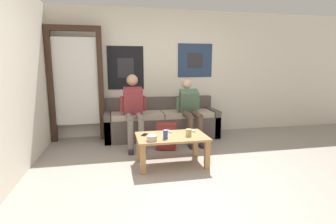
{
  "coord_description": "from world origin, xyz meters",
  "views": [
    {
      "loc": [
        -0.85,
        -3.02,
        1.43
      ],
      "look_at": [
        0.02,
        1.1,
        0.68
      ],
      "focal_mm": 28.0,
      "sensor_mm": 36.0,
      "label": 1
    }
  ],
  "objects_px": {
    "backpack": "(166,137)",
    "cell_phone": "(145,135)",
    "person_seated_adult": "(134,107)",
    "coffee_table": "(172,141)",
    "pillar_candle": "(189,133)",
    "drink_can_blue": "(165,134)",
    "game_controller_near_right": "(192,131)",
    "ceramic_bowl": "(152,138)",
    "couch": "(162,123)",
    "person_seated_teen": "(190,107)",
    "game_controller_near_left": "(169,131)"
  },
  "relations": [
    {
      "from": "coffee_table",
      "to": "ceramic_bowl",
      "type": "xyz_separation_m",
      "value": [
        -0.32,
        -0.2,
        0.12
      ]
    },
    {
      "from": "cell_phone",
      "to": "couch",
      "type": "bearing_deg",
      "value": 69.77
    },
    {
      "from": "cell_phone",
      "to": "ceramic_bowl",
      "type": "bearing_deg",
      "value": -78.32
    },
    {
      "from": "backpack",
      "to": "cell_phone",
      "type": "xyz_separation_m",
      "value": [
        -0.44,
        -0.6,
        0.22
      ]
    },
    {
      "from": "game_controller_near_right",
      "to": "pillar_candle",
      "type": "bearing_deg",
      "value": -115.55
    },
    {
      "from": "person_seated_teen",
      "to": "game_controller_near_left",
      "type": "relative_size",
      "value": 7.99
    },
    {
      "from": "person_seated_adult",
      "to": "drink_can_blue",
      "type": "relative_size",
      "value": 10.25
    },
    {
      "from": "couch",
      "to": "pillar_candle",
      "type": "relative_size",
      "value": 19.51
    },
    {
      "from": "coffee_table",
      "to": "person_seated_teen",
      "type": "height_order",
      "value": "person_seated_teen"
    },
    {
      "from": "coffee_table",
      "to": "ceramic_bowl",
      "type": "bearing_deg",
      "value": -148.27
    },
    {
      "from": "cell_phone",
      "to": "person_seated_teen",
      "type": "bearing_deg",
      "value": 45.96
    },
    {
      "from": "coffee_table",
      "to": "drink_can_blue",
      "type": "relative_size",
      "value": 8.13
    },
    {
      "from": "pillar_candle",
      "to": "cell_phone",
      "type": "bearing_deg",
      "value": 163.44
    },
    {
      "from": "backpack",
      "to": "pillar_candle",
      "type": "relative_size",
      "value": 3.95
    },
    {
      "from": "pillar_candle",
      "to": "game_controller_near_right",
      "type": "xyz_separation_m",
      "value": [
        0.12,
        0.25,
        -0.04
      ]
    },
    {
      "from": "ceramic_bowl",
      "to": "drink_can_blue",
      "type": "xyz_separation_m",
      "value": [
        0.2,
        0.05,
        0.02
      ]
    },
    {
      "from": "couch",
      "to": "ceramic_bowl",
      "type": "distance_m",
      "value": 1.74
    },
    {
      "from": "couch",
      "to": "ceramic_bowl",
      "type": "height_order",
      "value": "couch"
    },
    {
      "from": "ceramic_bowl",
      "to": "cell_phone",
      "type": "xyz_separation_m",
      "value": [
        -0.06,
        0.3,
        -0.04
      ]
    },
    {
      "from": "person_seated_adult",
      "to": "ceramic_bowl",
      "type": "height_order",
      "value": "person_seated_adult"
    },
    {
      "from": "game_controller_near_left",
      "to": "person_seated_teen",
      "type": "bearing_deg",
      "value": 57.02
    },
    {
      "from": "coffee_table",
      "to": "backpack",
      "type": "xyz_separation_m",
      "value": [
        0.06,
        0.7,
        -0.14
      ]
    },
    {
      "from": "game_controller_near_right",
      "to": "coffee_table",
      "type": "bearing_deg",
      "value": -153.45
    },
    {
      "from": "person_seated_adult",
      "to": "backpack",
      "type": "xyz_separation_m",
      "value": [
        0.52,
        -0.39,
        -0.48
      ]
    },
    {
      "from": "person_seated_teen",
      "to": "drink_can_blue",
      "type": "relative_size",
      "value": 9.53
    },
    {
      "from": "couch",
      "to": "person_seated_teen",
      "type": "xyz_separation_m",
      "value": [
        0.48,
        -0.35,
        0.36
      ]
    },
    {
      "from": "person_seated_adult",
      "to": "game_controller_near_left",
      "type": "relative_size",
      "value": 8.59
    },
    {
      "from": "drink_can_blue",
      "to": "couch",
      "type": "bearing_deg",
      "value": 81.46
    },
    {
      "from": "couch",
      "to": "coffee_table",
      "type": "relative_size",
      "value": 2.21
    },
    {
      "from": "game_controller_near_right",
      "to": "game_controller_near_left",
      "type": "bearing_deg",
      "value": 175.85
    },
    {
      "from": "drink_can_blue",
      "to": "person_seated_adult",
      "type": "bearing_deg",
      "value": 105.35
    },
    {
      "from": "game_controller_near_left",
      "to": "game_controller_near_right",
      "type": "xyz_separation_m",
      "value": [
        0.35,
        -0.03,
        0.0
      ]
    },
    {
      "from": "pillar_candle",
      "to": "game_controller_near_right",
      "type": "height_order",
      "value": "pillar_candle"
    },
    {
      "from": "coffee_table",
      "to": "pillar_candle",
      "type": "height_order",
      "value": "pillar_candle"
    },
    {
      "from": "coffee_table",
      "to": "pillar_candle",
      "type": "bearing_deg",
      "value": -17.44
    },
    {
      "from": "backpack",
      "to": "cell_phone",
      "type": "relative_size",
      "value": 2.99
    },
    {
      "from": "person_seated_teen",
      "to": "ceramic_bowl",
      "type": "height_order",
      "value": "person_seated_teen"
    },
    {
      "from": "coffee_table",
      "to": "drink_can_blue",
      "type": "bearing_deg",
      "value": -129.49
    },
    {
      "from": "coffee_table",
      "to": "pillar_candle",
      "type": "distance_m",
      "value": 0.28
    },
    {
      "from": "pillar_candle",
      "to": "ceramic_bowl",
      "type": "bearing_deg",
      "value": -167.52
    },
    {
      "from": "coffee_table",
      "to": "cell_phone",
      "type": "relative_size",
      "value": 6.67
    },
    {
      "from": "backpack",
      "to": "game_controller_near_left",
      "type": "height_order",
      "value": "game_controller_near_left"
    },
    {
      "from": "pillar_candle",
      "to": "game_controller_near_right",
      "type": "relative_size",
      "value": 0.79
    },
    {
      "from": "person_seated_teen",
      "to": "pillar_candle",
      "type": "relative_size",
      "value": 10.33
    },
    {
      "from": "person_seated_adult",
      "to": "backpack",
      "type": "bearing_deg",
      "value": -36.55
    },
    {
      "from": "pillar_candle",
      "to": "game_controller_near_left",
      "type": "xyz_separation_m",
      "value": [
        -0.23,
        0.28,
        -0.04
      ]
    },
    {
      "from": "couch",
      "to": "pillar_candle",
      "type": "bearing_deg",
      "value": -85.95
    },
    {
      "from": "person_seated_adult",
      "to": "backpack",
      "type": "relative_size",
      "value": 2.81
    },
    {
      "from": "couch",
      "to": "drink_can_blue",
      "type": "xyz_separation_m",
      "value": [
        -0.24,
        -1.62,
        0.2
      ]
    },
    {
      "from": "coffee_table",
      "to": "person_seated_teen",
      "type": "distance_m",
      "value": 1.32
    }
  ]
}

